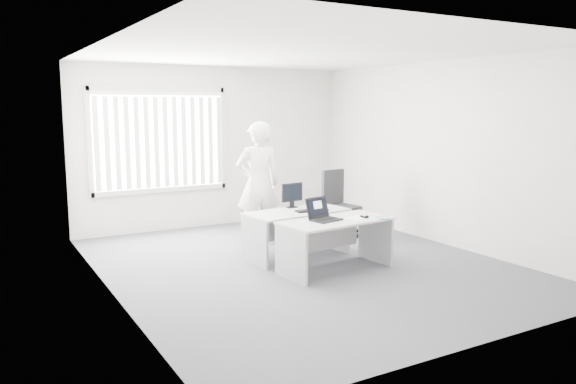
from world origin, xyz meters
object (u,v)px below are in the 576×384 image
desk_far (297,224)px  desk_near (336,234)px  laptop (326,210)px  office_chair (339,216)px  monitor (292,195)px  person (258,184)px

desk_far → desk_near: bearing=-89.1°
desk_near → laptop: (-0.14, 0.01, 0.33)m
desk_far → office_chair: size_ratio=1.40×
laptop → office_chair: bearing=38.0°
laptop → monitor: (0.12, 1.07, 0.03)m
laptop → desk_near: bearing=-16.2°
monitor → desk_far: bearing=-112.1°
office_chair → person: person is taller
desk_near → laptop: laptop is taller
monitor → laptop: bearing=-102.1°
desk_near → desk_far: desk_near is taller
laptop → desk_far: bearing=74.8°
desk_far → monitor: monitor is taller
office_chair → desk_far: bearing=-157.6°
desk_near → desk_far: size_ratio=1.01×
desk_far → person: (-0.14, 0.92, 0.47)m
desk_far → office_chair: 1.52m
person → laptop: size_ratio=5.13×
desk_near → monitor: size_ratio=4.31×
office_chair → person: 1.56m
laptop → monitor: size_ratio=1.04×
office_chair → monitor: size_ratio=3.04×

